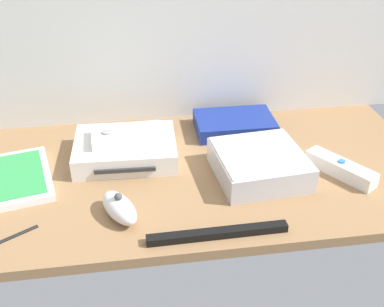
{
  "coord_description": "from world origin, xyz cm",
  "views": [
    {
      "loc": [
        -11.75,
        -79.81,
        53.21
      ],
      "look_at": [
        0.0,
        0.0,
        4.0
      ],
      "focal_mm": 44.19,
      "sensor_mm": 36.0,
      "label": 1
    }
  ],
  "objects_px": {
    "mini_computer": "(259,164)",
    "game_case": "(14,178)",
    "network_router": "(234,124)",
    "stylus_pen": "(12,236)",
    "sensor_bar": "(218,233)",
    "remote_classic_pad": "(127,136)",
    "remote_wand": "(340,168)",
    "game_console": "(126,149)",
    "remote_nunchuk": "(119,208)"
  },
  "relations": [
    {
      "from": "mini_computer",
      "to": "game_case",
      "type": "relative_size",
      "value": 0.86
    },
    {
      "from": "mini_computer",
      "to": "network_router",
      "type": "xyz_separation_m",
      "value": [
        -0.01,
        0.19,
        -0.01
      ]
    },
    {
      "from": "mini_computer",
      "to": "stylus_pen",
      "type": "xyz_separation_m",
      "value": [
        -0.46,
        -0.12,
        -0.02
      ]
    },
    {
      "from": "mini_computer",
      "to": "sensor_bar",
      "type": "xyz_separation_m",
      "value": [
        -0.12,
        -0.17,
        -0.02
      ]
    },
    {
      "from": "remote_classic_pad",
      "to": "sensor_bar",
      "type": "xyz_separation_m",
      "value": [
        0.14,
        -0.27,
        -0.05
      ]
    },
    {
      "from": "sensor_bar",
      "to": "stylus_pen",
      "type": "bearing_deg",
      "value": 171.18
    },
    {
      "from": "sensor_bar",
      "to": "network_router",
      "type": "bearing_deg",
      "value": 72.21
    },
    {
      "from": "mini_computer",
      "to": "network_router",
      "type": "bearing_deg",
      "value": 92.11
    },
    {
      "from": "mini_computer",
      "to": "remote_wand",
      "type": "distance_m",
      "value": 0.16
    },
    {
      "from": "sensor_bar",
      "to": "stylus_pen",
      "type": "height_order",
      "value": "sensor_bar"
    },
    {
      "from": "sensor_bar",
      "to": "game_case",
      "type": "bearing_deg",
      "value": 148.34
    },
    {
      "from": "game_console",
      "to": "remote_wand",
      "type": "bearing_deg",
      "value": -14.44
    },
    {
      "from": "remote_wand",
      "to": "mini_computer",
      "type": "bearing_deg",
      "value": 138.83
    },
    {
      "from": "remote_nunchuk",
      "to": "sensor_bar",
      "type": "relative_size",
      "value": 0.45
    },
    {
      "from": "network_router",
      "to": "sensor_bar",
      "type": "relative_size",
      "value": 0.75
    },
    {
      "from": "mini_computer",
      "to": "remote_wand",
      "type": "relative_size",
      "value": 1.28
    },
    {
      "from": "remote_wand",
      "to": "stylus_pen",
      "type": "relative_size",
      "value": 1.6
    },
    {
      "from": "remote_nunchuk",
      "to": "remote_classic_pad",
      "type": "relative_size",
      "value": 0.74
    },
    {
      "from": "network_router",
      "to": "sensor_bar",
      "type": "bearing_deg",
      "value": -106.39
    },
    {
      "from": "game_console",
      "to": "network_router",
      "type": "distance_m",
      "value": 0.27
    },
    {
      "from": "mini_computer",
      "to": "stylus_pen",
      "type": "bearing_deg",
      "value": -165.06
    },
    {
      "from": "network_router",
      "to": "remote_wand",
      "type": "height_order",
      "value": "same"
    },
    {
      "from": "network_router",
      "to": "game_console",
      "type": "bearing_deg",
      "value": -160.69
    },
    {
      "from": "remote_wand",
      "to": "sensor_bar",
      "type": "bearing_deg",
      "value": 174.7
    },
    {
      "from": "remote_wand",
      "to": "sensor_bar",
      "type": "relative_size",
      "value": 0.6
    },
    {
      "from": "game_console",
      "to": "remote_classic_pad",
      "type": "relative_size",
      "value": 1.47
    },
    {
      "from": "mini_computer",
      "to": "game_case",
      "type": "bearing_deg",
      "value": 174.37
    },
    {
      "from": "game_console",
      "to": "game_case",
      "type": "height_order",
      "value": "game_console"
    },
    {
      "from": "game_console",
      "to": "mini_computer",
      "type": "height_order",
      "value": "mini_computer"
    },
    {
      "from": "game_console",
      "to": "remote_classic_pad",
      "type": "height_order",
      "value": "remote_classic_pad"
    },
    {
      "from": "remote_nunchuk",
      "to": "game_console",
      "type": "bearing_deg",
      "value": 59.04
    },
    {
      "from": "mini_computer",
      "to": "game_console",
      "type": "bearing_deg",
      "value": 158.4
    },
    {
      "from": "game_console",
      "to": "sensor_bar",
      "type": "relative_size",
      "value": 0.9
    },
    {
      "from": "game_case",
      "to": "sensor_bar",
      "type": "relative_size",
      "value": 0.9
    },
    {
      "from": "remote_wand",
      "to": "sensor_bar",
      "type": "xyz_separation_m",
      "value": [
        -0.28,
        -0.15,
        -0.01
      ]
    },
    {
      "from": "game_case",
      "to": "network_router",
      "type": "height_order",
      "value": "network_router"
    },
    {
      "from": "stylus_pen",
      "to": "game_case",
      "type": "bearing_deg",
      "value": 97.84
    },
    {
      "from": "mini_computer",
      "to": "remote_nunchuk",
      "type": "xyz_separation_m",
      "value": [
        -0.28,
        -0.09,
        -0.01
      ]
    },
    {
      "from": "mini_computer",
      "to": "remote_wand",
      "type": "xyz_separation_m",
      "value": [
        0.16,
        -0.02,
        -0.01
      ]
    },
    {
      "from": "mini_computer",
      "to": "remote_classic_pad",
      "type": "distance_m",
      "value": 0.28
    },
    {
      "from": "remote_wand",
      "to": "remote_classic_pad",
      "type": "height_order",
      "value": "remote_classic_pad"
    },
    {
      "from": "remote_wand",
      "to": "remote_nunchuk",
      "type": "xyz_separation_m",
      "value": [
        -0.44,
        -0.07,
        0.01
      ]
    },
    {
      "from": "game_console",
      "to": "remote_classic_pad",
      "type": "distance_m",
      "value": 0.03
    },
    {
      "from": "network_router",
      "to": "sensor_bar",
      "type": "xyz_separation_m",
      "value": [
        -0.11,
        -0.36,
        -0.01
      ]
    },
    {
      "from": "game_case",
      "to": "stylus_pen",
      "type": "distance_m",
      "value": 0.17
    },
    {
      "from": "remote_nunchuk",
      "to": "stylus_pen",
      "type": "xyz_separation_m",
      "value": [
        -0.18,
        -0.03,
        -0.02
      ]
    },
    {
      "from": "remote_nunchuk",
      "to": "remote_wand",
      "type": "bearing_deg",
      "value": -17.22
    },
    {
      "from": "remote_classic_pad",
      "to": "stylus_pen",
      "type": "distance_m",
      "value": 0.31
    },
    {
      "from": "stylus_pen",
      "to": "sensor_bar",
      "type": "bearing_deg",
      "value": -7.97
    },
    {
      "from": "game_console",
      "to": "game_case",
      "type": "xyz_separation_m",
      "value": [
        -0.22,
        -0.06,
        -0.01
      ]
    }
  ]
}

